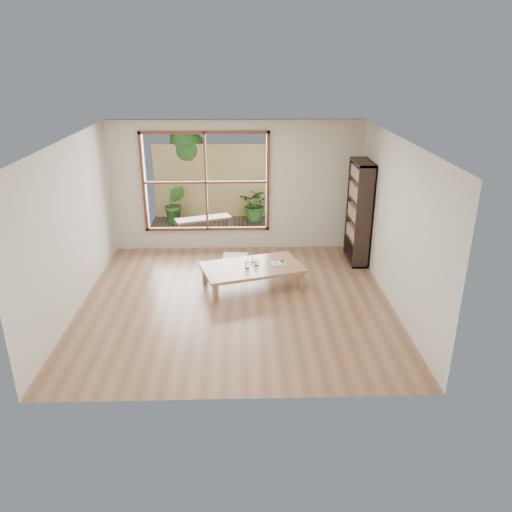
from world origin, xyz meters
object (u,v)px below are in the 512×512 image
Objects in this scene: low_table at (252,268)px; food_tray at (279,263)px; garden_bench at (203,220)px; bookshelf at (359,212)px.

food_tray is (0.47, 0.07, 0.06)m from low_table.
food_tray reaches higher than garden_bench.
low_table is 2.83m from garden_bench.
low_table is at bearing -151.51° from bookshelf.
bookshelf is 3.49m from garden_bench.
garden_bench is at bearing 94.73° from low_table.
bookshelf is at bearing -46.01° from garden_bench.
food_tray is at bearing -146.62° from bookshelf.
garden_bench is at bearing 153.66° from bookshelf.
bookshelf is 1.55× the size of garden_bench.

